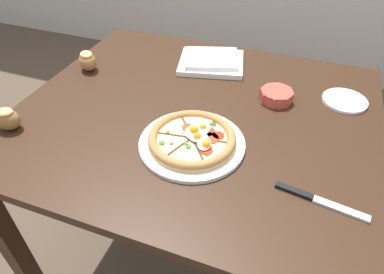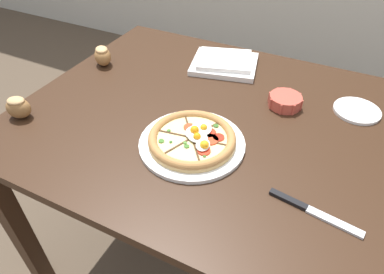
% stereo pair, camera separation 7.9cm
% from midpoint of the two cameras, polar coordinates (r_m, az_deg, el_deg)
% --- Properties ---
extents(ground_plane, '(12.00, 12.00, 0.00)m').
position_cam_midpoint_polar(ground_plane, '(1.68, -0.92, -17.36)').
color(ground_plane, brown).
extents(dining_table, '(1.14, 0.99, 0.77)m').
position_cam_midpoint_polar(dining_table, '(1.17, -1.26, 0.04)').
color(dining_table, '#331E11').
rests_on(dining_table, ground_plane).
extents(pizza, '(0.30, 0.30, 0.05)m').
position_cam_midpoint_polar(pizza, '(0.97, -2.25, -0.55)').
color(pizza, white).
rests_on(pizza, dining_table).
extents(ramekin_bowl, '(0.11, 0.11, 0.04)m').
position_cam_midpoint_polar(ramekin_bowl, '(1.17, 12.03, 6.75)').
color(ramekin_bowl, '#C64C3D').
rests_on(ramekin_bowl, dining_table).
extents(napkin_folded, '(0.28, 0.26, 0.04)m').
position_cam_midpoint_polar(napkin_folded, '(1.36, 1.56, 12.46)').
color(napkin_folded, white).
rests_on(napkin_folded, dining_table).
extents(bread_piece_near, '(0.09, 0.08, 0.07)m').
position_cam_midpoint_polar(bread_piece_near, '(1.17, -30.22, 2.60)').
color(bread_piece_near, olive).
rests_on(bread_piece_near, dining_table).
extents(bread_piece_mid, '(0.10, 0.10, 0.07)m').
position_cam_midpoint_polar(bread_piece_mid, '(1.39, -18.64, 11.95)').
color(bread_piece_mid, '#A3703D').
rests_on(bread_piece_mid, dining_table).
extents(knife_main, '(0.22, 0.05, 0.01)m').
position_cam_midpoint_polar(knife_main, '(0.88, 18.07, -10.16)').
color(knife_main, silver).
rests_on(knife_main, dining_table).
extents(side_saucer, '(0.15, 0.15, 0.01)m').
position_cam_midpoint_polar(side_saucer, '(1.24, 22.46, 5.56)').
color(side_saucer, white).
rests_on(side_saucer, dining_table).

